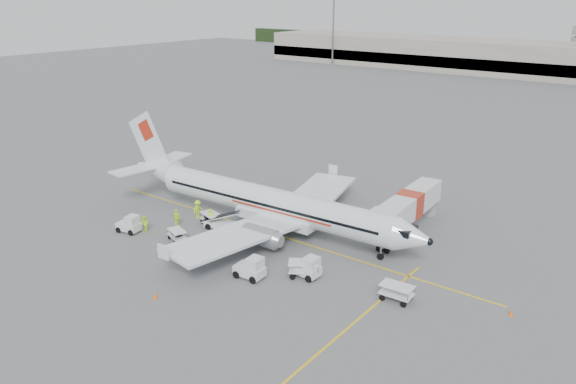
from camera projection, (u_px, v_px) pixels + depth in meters
name	position (u px, v px, depth m)	size (l,w,h in m)	color
ground	(275.00, 235.00, 54.18)	(360.00, 360.00, 0.00)	#56595B
stripe_lead	(275.00, 234.00, 54.18)	(44.00, 0.20, 0.01)	yellow
stripe_cross	(359.00, 319.00, 40.20)	(0.20, 20.00, 0.01)	yellow
terminal_west	(436.00, 53.00, 172.99)	(110.00, 22.00, 9.00)	gray
mast_west	(333.00, 29.00, 178.91)	(3.20, 1.20, 22.00)	slate
aircraft	(272.00, 183.00, 53.79)	(34.81, 27.28, 9.60)	white
jet_bridge	(409.00, 213.00, 54.15)	(2.85, 15.21, 3.99)	silver
belt_loader	(222.00, 217.00, 55.17)	(4.61, 1.73, 2.50)	silver
tug_fore	(306.00, 266.00, 45.93)	(2.40, 1.37, 1.85)	silver
tug_mid	(249.00, 267.00, 45.72)	(2.46, 1.41, 1.90)	silver
tug_aft	(128.00, 223.00, 54.53)	(2.26, 1.29, 1.75)	silver
cart_loaded_a	(211.00, 219.00, 56.29)	(2.34, 1.38, 1.22)	silver
cart_loaded_b	(177.00, 235.00, 52.68)	(2.07, 1.22, 1.08)	silver
cart_empty_a	(304.00, 269.00, 46.00)	(2.50, 1.48, 1.31)	silver
cart_empty_b	(396.00, 293.00, 42.39)	(2.47, 1.46, 1.29)	silver
cone_nose	(511.00, 312.00, 40.50)	(0.34, 0.34, 0.56)	orange
cone_port	(401.00, 190.00, 65.70)	(0.36, 0.36, 0.58)	orange
cone_stbd	(155.00, 295.00, 42.77)	(0.33, 0.33, 0.53)	orange
crew_a	(211.00, 218.00, 55.67)	(0.69, 0.45, 1.88)	#A7E71C
crew_b	(145.00, 224.00, 54.46)	(0.83, 0.65, 1.71)	#A7E71C
crew_c	(198.00, 209.00, 57.88)	(1.25, 0.72, 1.93)	#A7E71C
crew_d	(177.00, 218.00, 55.75)	(1.08, 0.45, 1.84)	#A7E71C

